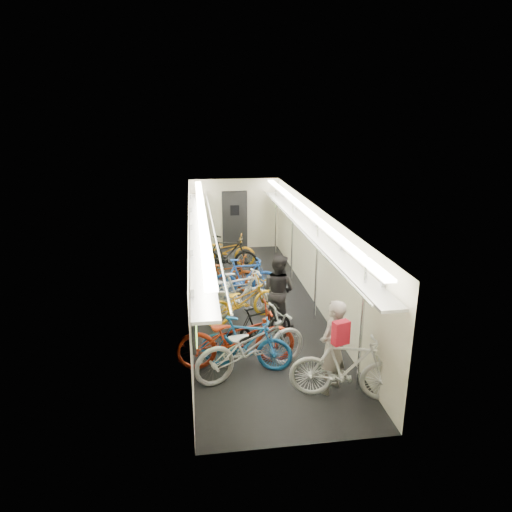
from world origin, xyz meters
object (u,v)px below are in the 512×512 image
object	(u,v)px
bicycle_0	(251,345)
backpack	(341,333)
bicycle_1	(246,343)
passenger_near	(332,347)
passenger_mid	(278,290)

from	to	relation	value
bicycle_0	backpack	size ratio (longest dim) A/B	5.74
bicycle_1	passenger_near	bearing A→B (deg)	-105.67
bicycle_1	passenger_mid	size ratio (longest dim) A/B	1.04
passenger_mid	backpack	distance (m)	3.05
passenger_near	bicycle_1	bearing A→B (deg)	-76.84
bicycle_0	backpack	distance (m)	1.80
bicycle_0	passenger_mid	world-z (taller)	passenger_mid
passenger_mid	backpack	world-z (taller)	passenger_mid
bicycle_0	passenger_mid	xyz separation A→B (m)	(0.83, 1.90, 0.25)
passenger_mid	backpack	xyz separation A→B (m)	(0.42, -2.98, 0.46)
passenger_near	passenger_mid	bearing A→B (deg)	-123.87
bicycle_1	backpack	xyz separation A→B (m)	(1.32, -1.28, 0.77)
passenger_near	passenger_mid	xyz separation A→B (m)	(-0.43, 2.59, -0.00)
passenger_mid	backpack	size ratio (longest dim) A/B	4.31
bicycle_0	passenger_mid	bearing A→B (deg)	-44.69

